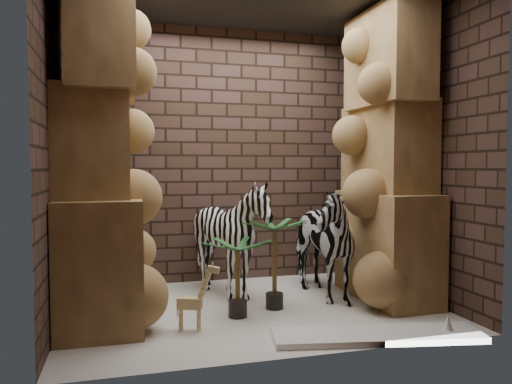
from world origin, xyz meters
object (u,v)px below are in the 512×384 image
object	(u,v)px
zebra_left	(231,244)
palm_front	(275,264)
zebra_right	(315,232)
palm_back	(238,278)
giraffe_toy	(190,296)
surfboard	(377,335)

from	to	relation	value
zebra_left	palm_front	xyz separation A→B (m)	(0.31, -0.52, -0.12)
zebra_right	palm_back	distance (m)	1.10
giraffe_toy	surfboard	bearing A→B (deg)	-0.27
zebra_left	palm_back	xyz separation A→B (m)	(-0.09, -0.69, -0.20)
palm_back	surfboard	bearing A→B (deg)	-41.18
palm_front	zebra_left	bearing A→B (deg)	120.91
zebra_left	palm_back	size ratio (longest dim) A/B	1.71
giraffe_toy	surfboard	xyz separation A→B (m)	(1.42, -0.57, -0.27)
palm_back	surfboard	world-z (taller)	palm_back
palm_front	surfboard	size ratio (longest dim) A/B	0.52
giraffe_toy	surfboard	distance (m)	1.55
zebra_right	giraffe_toy	size ratio (longest dim) A/B	2.29
surfboard	palm_front	bearing A→B (deg)	129.36
giraffe_toy	palm_back	bearing A→B (deg)	50.59
giraffe_toy	palm_front	world-z (taller)	palm_front
zebra_left	palm_front	bearing A→B (deg)	-36.80
zebra_left	surfboard	bearing A→B (deg)	-38.19
palm_front	palm_back	world-z (taller)	palm_front
zebra_right	surfboard	xyz separation A→B (m)	(0.01, -1.29, -0.66)
zebra_right	zebra_left	xyz separation A→B (m)	(-0.85, 0.23, -0.12)
palm_front	surfboard	bearing A→B (deg)	-61.23
giraffe_toy	surfboard	size ratio (longest dim) A/B	0.36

